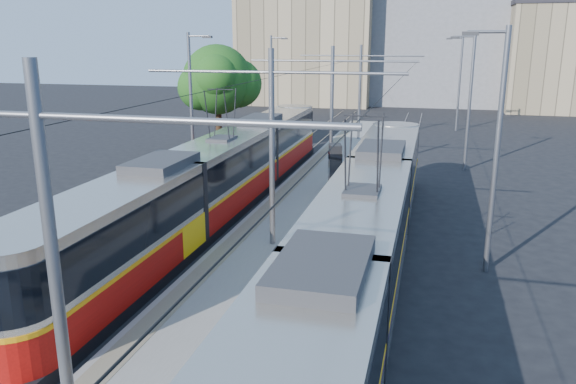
# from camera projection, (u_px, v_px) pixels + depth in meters

# --- Properties ---
(ground) EXTENTS (160.00, 160.00, 0.00)m
(ground) POSITION_uv_depth(u_px,v_px,m) (180.00, 368.00, 13.34)
(ground) COLOR black
(ground) RESTS_ON ground
(platform) EXTENTS (4.00, 50.00, 0.30)m
(platform) POSITION_uv_depth(u_px,v_px,m) (320.00, 188.00, 29.20)
(platform) COLOR gray
(platform) RESTS_ON ground
(tactile_strip_left) EXTENTS (0.70, 50.00, 0.01)m
(tactile_strip_left) POSITION_uv_depth(u_px,v_px,m) (293.00, 183.00, 29.51)
(tactile_strip_left) COLOR gray
(tactile_strip_left) RESTS_ON platform
(tactile_strip_right) EXTENTS (0.70, 50.00, 0.01)m
(tactile_strip_right) POSITION_uv_depth(u_px,v_px,m) (348.00, 187.00, 28.81)
(tactile_strip_right) COLOR gray
(tactile_strip_right) RESTS_ON platform
(rails) EXTENTS (8.71, 70.00, 0.03)m
(rails) POSITION_uv_depth(u_px,v_px,m) (320.00, 190.00, 29.24)
(rails) COLOR gray
(rails) RESTS_ON ground
(tram_left) EXTENTS (2.43, 29.39, 5.50)m
(tram_left) POSITION_uv_depth(u_px,v_px,m) (223.00, 174.00, 25.39)
(tram_left) COLOR black
(tram_left) RESTS_ON ground
(tram_right) EXTENTS (2.43, 30.28, 5.50)m
(tram_right) POSITION_uv_depth(u_px,v_px,m) (361.00, 239.00, 16.60)
(tram_right) COLOR black
(tram_right) RESTS_ON ground
(catenary) EXTENTS (9.20, 70.00, 7.00)m
(catenary) POSITION_uv_depth(u_px,v_px,m) (309.00, 110.00, 25.41)
(catenary) COLOR slate
(catenary) RESTS_ON platform
(street_lamps) EXTENTS (15.18, 38.22, 8.00)m
(street_lamps) POSITION_uv_depth(u_px,v_px,m) (335.00, 102.00, 31.90)
(street_lamps) COLOR slate
(street_lamps) RESTS_ON ground
(shelter) EXTENTS (0.87, 1.15, 2.25)m
(shelter) POSITION_uv_depth(u_px,v_px,m) (335.00, 166.00, 28.22)
(shelter) COLOR black
(shelter) RESTS_ON platform
(tree) EXTENTS (5.08, 4.69, 7.37)m
(tree) POSITION_uv_depth(u_px,v_px,m) (223.00, 81.00, 37.41)
(tree) COLOR #382314
(tree) RESTS_ON ground
(building_left) EXTENTS (16.32, 12.24, 14.76)m
(building_left) POSITION_uv_depth(u_px,v_px,m) (310.00, 43.00, 69.95)
(building_left) COLOR tan
(building_left) RESTS_ON ground
(building_centre) EXTENTS (18.36, 14.28, 13.77)m
(building_centre) POSITION_uv_depth(u_px,v_px,m) (442.00, 47.00, 69.97)
(building_centre) COLOR gray
(building_centre) RESTS_ON ground
(building_right) EXTENTS (14.28, 10.20, 11.78)m
(building_right) POSITION_uv_depth(u_px,v_px,m) (574.00, 57.00, 61.25)
(building_right) COLOR tan
(building_right) RESTS_ON ground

